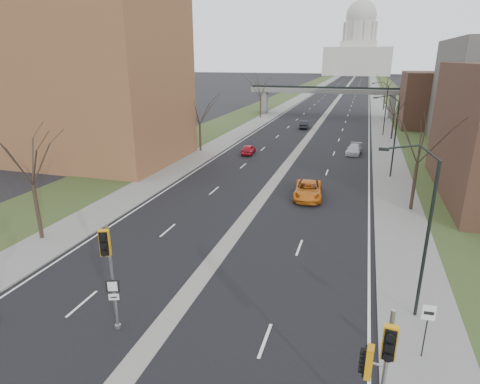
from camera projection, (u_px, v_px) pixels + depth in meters
The scene contains 27 objects.
ground at pixel (147, 348), 18.08m from camera, with size 700.00×700.00×0.00m, color black.
road_surface at pixel (343, 92), 154.10m from camera, with size 20.00×600.00×0.01m, color black.
median_strip at pixel (343, 92), 154.10m from camera, with size 1.20×600.00×0.02m, color gray.
sidewalk_right at pixel (376, 93), 150.76m from camera, with size 4.00×600.00×0.12m, color gray.
sidewalk_left at pixel (312, 91), 157.41m from camera, with size 4.00×600.00×0.12m, color gray.
grass_verge_right at pixel (393, 93), 149.10m from camera, with size 8.00×600.00×0.10m, color #2F421E.
grass_verge_left at pixel (296, 91), 159.08m from camera, with size 8.00×600.00×0.10m, color #2F421E.
apartment_building at pixel (74, 70), 49.01m from camera, with size 25.00×16.00×22.00m, color brown.
commercial_block_far at pixel (442, 100), 73.87m from camera, with size 14.00×14.00×10.00m, color #4C3323.
pedestrian_bridge at pixel (326, 94), 89.09m from camera, with size 34.00×3.00×6.45m.
capitol at pixel (358, 49), 302.35m from camera, with size 48.00×42.00×55.75m.
streetlight_near at pixel (416, 184), 18.27m from camera, with size 2.61×0.20×8.70m.
streetlight_mid at pixel (390, 113), 41.85m from camera, with size 2.61×0.20×8.70m.
streetlight_far at pixel (382, 93), 65.42m from camera, with size 2.61×0.20×8.70m.
tree_left_a at pixel (27, 149), 26.84m from camera, with size 7.20×7.20×9.40m.
tree_left_b at pixel (199, 106), 54.17m from camera, with size 6.75×6.75×8.81m.
tree_left_c at pixel (261, 85), 84.74m from camera, with size 7.65×7.65×9.99m.
tree_right_a at pixel (421, 133), 32.32m from camera, with size 7.20×7.20×9.40m.
tree_right_b at pixel (396, 103), 62.50m from camera, with size 6.30×6.30×8.22m.
tree_right_c at pixel (386, 81), 98.39m from camera, with size 7.65×7.65×9.99m.
signal_pole_median at pixel (109, 261), 17.88m from camera, with size 0.77×0.91×5.45m.
signal_pole_right at pixel (380, 361), 12.54m from camera, with size 0.90×0.99×5.19m.
speed_limit_sign at pixel (427, 322), 16.85m from camera, with size 0.55×0.07×2.57m.
car_left_near at pixel (248, 149), 54.38m from camera, with size 1.55×3.84×1.31m, color #AB1322.
car_left_far at pixel (304, 124), 74.34m from camera, with size 1.49×4.27×1.41m, color black.
car_right_near at pixel (308, 190), 37.27m from camera, with size 2.51×5.45×1.52m, color #CB6815.
car_right_mid at pixel (354, 149), 54.35m from camera, with size 1.83×4.50×1.31m, color silver.
Camera 1 is at (8.38, -13.03, 12.41)m, focal length 30.00 mm.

